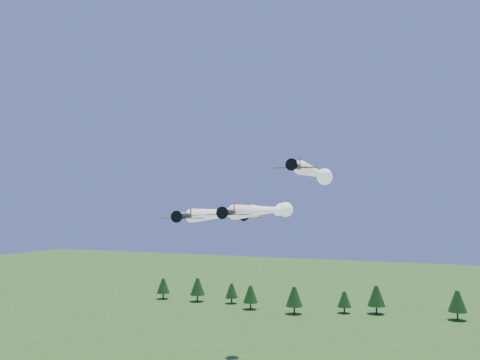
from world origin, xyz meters
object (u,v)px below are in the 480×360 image
at_px(plane_left, 232,213).
at_px(plane_right, 318,173).
at_px(plane_slot, 248,215).
at_px(plane_lead, 269,210).

relative_size(plane_left, plane_right, 1.45).
bearing_deg(plane_left, plane_slot, -68.92).
distance_m(plane_lead, plane_slot, 15.54).
bearing_deg(plane_right, plane_lead, -173.30).
height_order(plane_left, plane_slot, plane_left).
xyz_separation_m(plane_right, plane_slot, (-8.96, -17.58, -8.61)).
bearing_deg(plane_lead, plane_left, 136.82).
bearing_deg(plane_slot, plane_right, 55.56).
bearing_deg(plane_slot, plane_left, 111.87).
bearing_deg(plane_left, plane_right, -25.20).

